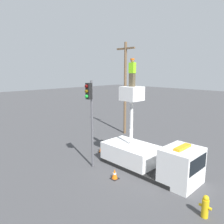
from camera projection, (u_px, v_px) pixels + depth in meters
ground_plane at (141, 168)px, 14.27m from camera, size 120.00×120.00×0.00m
bucket_truck at (148, 156)px, 13.75m from camera, size 6.48×2.28×5.28m
worker at (132, 73)px, 13.76m from camera, size 0.40×0.26×1.75m
traffic_light_pole at (90, 107)px, 13.65m from camera, size 0.34×0.57×5.69m
fire_hydrant at (205, 207)px, 9.44m from camera, size 0.54×0.30×1.03m
traffic_cone_rear at (102, 148)px, 17.01m from camera, size 0.50×0.50×0.77m
traffic_cone_curbside at (115, 174)px, 12.85m from camera, size 0.44×0.44×0.60m
utility_pole at (125, 86)px, 21.31m from camera, size 2.20×0.26×8.93m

